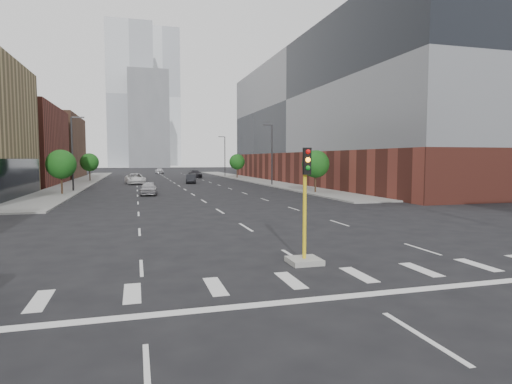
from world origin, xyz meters
name	(u,v)px	position (x,y,z in m)	size (l,w,h in m)	color
ground	(494,381)	(0.00, 0.00, 0.00)	(400.00, 400.00, 0.00)	black
sidewalk_left_far	(83,181)	(-15.00, 74.00, 0.07)	(5.00, 92.00, 0.15)	gray
sidewalk_right_far	(249,179)	(15.00, 74.00, 0.07)	(5.00, 92.00, 0.15)	gray
building_left_far_b	(28,147)	(-27.50, 92.00, 6.50)	(20.00, 24.00, 13.00)	brown
building_right_main	(353,117)	(29.50, 60.00, 11.00)	(24.00, 70.00, 22.00)	brown
tower_left	(130,97)	(-8.00, 220.00, 35.00)	(22.00, 22.00, 70.00)	#B2B7BC
tower_right	(162,99)	(10.00, 260.00, 40.00)	(20.00, 20.00, 80.00)	#B2B7BC
tower_mid	(148,120)	(0.00, 200.00, 22.00)	(18.00, 18.00, 44.00)	slate
median_traffic_signal	(305,238)	(0.00, 8.97, 0.97)	(1.20, 1.20, 4.40)	#999993
streetlight_right_a	(271,152)	(13.41, 55.00, 5.01)	(1.60, 0.22, 9.07)	#2D2D30
streetlight_right_b	(224,154)	(13.41, 90.00, 5.01)	(1.60, 0.22, 9.07)	#2D2D30
streetlight_left	(73,150)	(-13.41, 50.00, 5.01)	(1.60, 0.22, 9.07)	#2D2D30
tree_left_near	(61,164)	(-14.00, 45.00, 3.39)	(3.20, 3.20, 4.85)	#382619
tree_left_far	(89,162)	(-14.00, 75.00, 3.39)	(3.20, 3.20, 4.85)	#382619
tree_right_near	(316,164)	(14.00, 40.00, 3.39)	(3.20, 3.20, 4.85)	#382619
tree_right_far	(237,162)	(14.00, 80.00, 3.39)	(3.20, 3.20, 4.85)	#382619
car_near_left	(149,188)	(-4.79, 42.63, 0.76)	(1.79, 4.44, 1.51)	#A7A7AB
car_mid_right	(191,179)	(2.58, 64.24, 0.73)	(1.55, 4.45, 1.47)	black
car_far_left	(135,179)	(-6.23, 64.46, 0.83)	(2.77, 6.00, 1.67)	white
car_deep_right	(195,174)	(5.86, 84.27, 0.82)	(2.31, 5.68, 1.65)	black
car_distant	(159,171)	(-0.06, 111.23, 0.80)	(1.89, 4.69, 1.60)	silver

